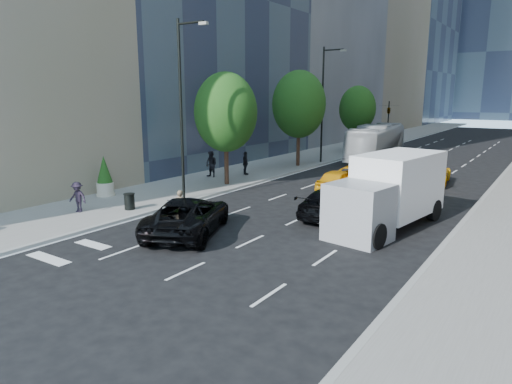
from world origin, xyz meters
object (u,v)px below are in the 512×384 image
Objects in this scene: skateboarder at (181,209)px; black_sedan_lincoln at (188,215)px; black_sedan_mercedes at (332,203)px; city_bus at (376,142)px; planter_shrub at (105,177)px; box_truck at (389,191)px; trash_can at (129,202)px.

black_sedan_lincoln is (1.20, -0.79, 0.03)m from skateboarder.
black_sedan_mercedes is 0.42× the size of city_bus.
box_truck is at bearing 11.83° from planter_shrub.
skateboarder is 7.60m from black_sedan_mercedes.
black_sedan_mercedes is at bearing 15.54° from planter_shrub.
city_bus is at bearing -111.92° from black_sedan_lincoln.
black_sedan_lincoln is at bearing -15.77° from planter_shrub.
black_sedan_mercedes is 13.65m from planter_shrub.
skateboarder reaches higher than trash_can.
skateboarder reaches higher than black_sedan_mercedes.
city_bus is at bearing 119.70° from box_truck.
black_sedan_lincoln is 1.17× the size of black_sedan_mercedes.
skateboarder is 0.27× the size of black_sedan_lincoln.
skateboarder is at bearing 43.45° from black_sedan_mercedes.
black_sedan_lincoln is 2.45× the size of planter_shrub.
skateboarder is 0.32× the size of black_sedan_mercedes.
trash_can is (-3.95, 0.29, -0.24)m from skateboarder.
planter_shrub reaches higher than black_sedan_mercedes.
black_sedan_lincoln is 9.36m from planter_shrub.
skateboarder is at bearing -95.43° from city_bus.
city_bus is at bearing -106.26° from skateboarder.
trash_can is at bearing -149.64° from box_truck.
box_truck is (8.42, -22.06, 0.06)m from city_bus.
city_bus is 4.97× the size of planter_shrub.
city_bus is at bearing -77.87° from black_sedan_mercedes.
box_truck is (7.11, 5.92, 0.91)m from black_sedan_lincoln.
box_truck is at bearing -74.77° from city_bus.
black_sedan_lincoln is 0.80× the size of box_truck.
city_bus is (-0.11, 27.19, 0.88)m from skateboarder.
planter_shrub is at bearing 13.62° from black_sedan_mercedes.
black_sedan_lincoln is 7.25× the size of trash_can.
box_truck reaches higher than skateboarder.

